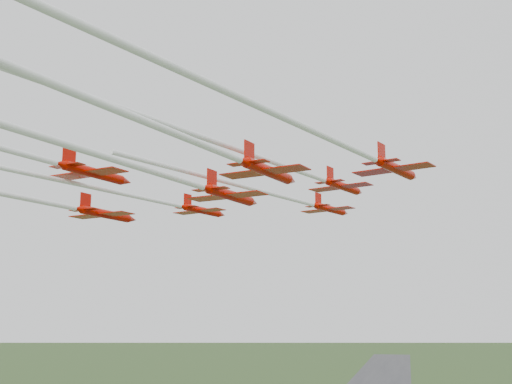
% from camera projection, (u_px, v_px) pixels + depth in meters
% --- Properties ---
extents(jet_lead, '(21.19, 45.06, 2.46)m').
position_uv_depth(jet_lead, '(289.00, 198.00, 88.50)').
color(jet_lead, '#BE0D00').
extents(jet_row2_left, '(20.91, 49.33, 2.45)m').
position_uv_depth(jet_row2_left, '(142.00, 198.00, 84.38)').
color(jet_row2_left, '#BE0D00').
extents(jet_row2_right, '(23.94, 54.98, 2.41)m').
position_uv_depth(jet_row2_right, '(276.00, 163.00, 68.67)').
color(jet_row2_right, '#BE0D00').
extents(jet_row3_mid, '(15.87, 44.89, 2.85)m').
position_uv_depth(jet_row3_mid, '(185.00, 181.00, 66.77)').
color(jet_row3_mid, '#BE0D00').
extents(jet_row3_right, '(23.72, 53.54, 2.44)m').
position_uv_depth(jet_row3_right, '(324.00, 136.00, 53.31)').
color(jet_row3_right, '#BE0D00').
extents(jet_row4_left, '(18.18, 51.83, 2.86)m').
position_uv_depth(jet_row4_left, '(10.00, 150.00, 63.90)').
color(jet_row4_left, '#BE0D00').
extents(jet_row4_right, '(21.83, 64.84, 2.67)m').
position_uv_depth(jet_row4_right, '(153.00, 124.00, 47.66)').
color(jet_row4_right, '#BE0D00').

